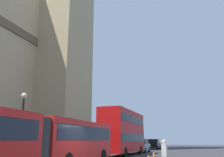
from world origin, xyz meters
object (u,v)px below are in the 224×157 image
(articulated_bus, at_px, (27,138))
(street_lamp, at_px, (22,121))
(sedan_lead, at_px, (141,145))
(double_decker_bus, at_px, (124,131))
(sedan_trailing, at_px, (154,144))
(traffic_cone_east, at_px, (154,154))
(pedestrian_near_cones, at_px, (165,155))

(articulated_bus, xyz_separation_m, street_lamp, (4.93, 4.51, 1.31))
(sedan_lead, bearing_deg, articulated_bus, 179.55)
(double_decker_bus, height_order, sedan_trailing, double_decker_bus)
(traffic_cone_east, bearing_deg, sedan_trailing, 9.59)
(pedestrian_near_cones, bearing_deg, street_lamp, 77.78)
(traffic_cone_east, bearing_deg, double_decker_bus, 69.82)
(articulated_bus, bearing_deg, sedan_trailing, -0.40)
(articulated_bus, distance_m, street_lamp, 6.80)
(sedan_trailing, bearing_deg, pedestrian_near_cones, -169.29)
(articulated_bus, height_order, traffic_cone_east, articulated_bus)
(pedestrian_near_cones, bearing_deg, sedan_lead, 15.67)
(sedan_trailing, distance_m, street_lamp, 31.02)
(street_lamp, bearing_deg, sedan_trailing, -8.84)
(sedan_lead, distance_m, sedan_trailing, 10.56)
(pedestrian_near_cones, bearing_deg, sedan_trailing, 10.71)
(articulated_bus, distance_m, double_decker_bus, 16.90)
(street_lamp, bearing_deg, articulated_bus, -137.54)
(articulated_bus, xyz_separation_m, double_decker_bus, (16.87, 0.00, 0.96))
(articulated_bus, xyz_separation_m, sedan_trailing, (35.50, -0.25, -0.83))
(articulated_bus, relative_size, double_decker_bus, 1.71)
(articulated_bus, relative_size, pedestrian_near_cones, 10.66)
(sedan_lead, xyz_separation_m, traffic_cone_east, (-9.41, -3.42, -0.63))
(sedan_lead, relative_size, sedan_trailing, 1.00)
(traffic_cone_east, bearing_deg, pedestrian_near_cones, -167.58)
(articulated_bus, xyz_separation_m, sedan_lead, (24.94, -0.20, -0.83))
(articulated_bus, relative_size, street_lamp, 3.42)
(double_decker_bus, xyz_separation_m, sedan_trailing, (18.63, -0.25, -1.80))
(articulated_bus, distance_m, pedestrian_near_cones, 7.01)
(double_decker_bus, height_order, sedan_lead, double_decker_bus)
(double_decker_bus, xyz_separation_m, sedan_lead, (8.08, -0.20, -1.80))
(double_decker_bus, distance_m, traffic_cone_east, 4.56)
(sedan_trailing, distance_m, pedestrian_near_cones, 33.54)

